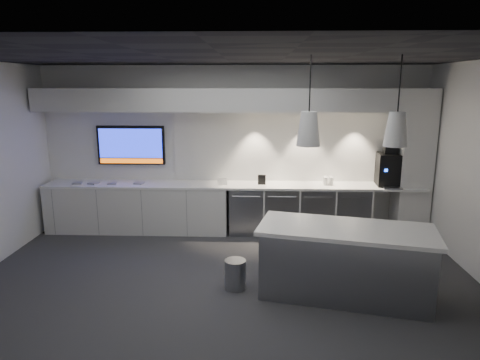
{
  "coord_description": "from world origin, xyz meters",
  "views": [
    {
      "loc": [
        0.41,
        -5.34,
        2.68
      ],
      "look_at": [
        0.17,
        1.1,
        1.22
      ],
      "focal_mm": 32.0,
      "sensor_mm": 36.0,
      "label": 1
    }
  ],
  "objects_px": {
    "bin": "(235,274)",
    "wall_tv": "(131,145)",
    "island": "(345,262)",
    "coffee_machine": "(389,168)"
  },
  "relations": [
    {
      "from": "bin",
      "to": "wall_tv",
      "type": "bearing_deg",
      "value": 129.03
    },
    {
      "from": "island",
      "to": "coffee_machine",
      "type": "distance_m",
      "value": 2.82
    },
    {
      "from": "wall_tv",
      "to": "bin",
      "type": "height_order",
      "value": "wall_tv"
    },
    {
      "from": "wall_tv",
      "to": "coffee_machine",
      "type": "height_order",
      "value": "wall_tv"
    },
    {
      "from": "island",
      "to": "coffee_machine",
      "type": "relative_size",
      "value": 3.07
    },
    {
      "from": "coffee_machine",
      "to": "island",
      "type": "bearing_deg",
      "value": -111.47
    },
    {
      "from": "island",
      "to": "wall_tv",
      "type": "bearing_deg",
      "value": 155.15
    },
    {
      "from": "island",
      "to": "bin",
      "type": "height_order",
      "value": "island"
    },
    {
      "from": "island",
      "to": "bin",
      "type": "distance_m",
      "value": 1.43
    },
    {
      "from": "wall_tv",
      "to": "coffee_machine",
      "type": "relative_size",
      "value": 1.65
    }
  ]
}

